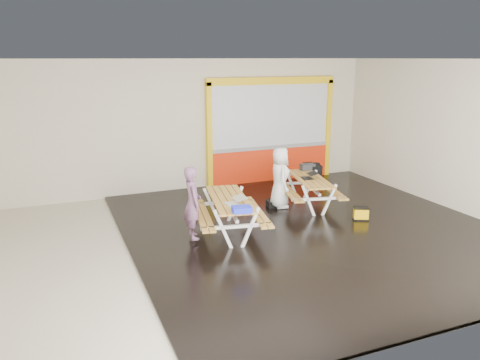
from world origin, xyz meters
name	(u,v)px	position (x,y,z in m)	size (l,w,h in m)	color
room	(258,153)	(0.00, 0.00, 1.75)	(10.02, 8.02, 3.52)	beige
deck	(311,229)	(1.25, 0.00, 0.03)	(7.50, 7.98, 0.05)	black
kiosk	(271,133)	(2.20, 3.93, 1.44)	(3.88, 0.16, 3.00)	red
picnic_table_left	(229,207)	(-0.44, 0.37, 0.61)	(1.69, 2.20, 0.80)	#B28031
picnic_table_right	(310,185)	(1.98, 1.34, 0.57)	(1.65, 2.10, 0.75)	#B28031
person_left	(193,203)	(-1.25, 0.26, 0.83)	(0.52, 0.34, 1.43)	#724B69
person_right	(280,178)	(1.27, 1.53, 0.78)	(0.70, 0.46, 1.44)	white
laptop_left	(235,202)	(-0.50, -0.06, 0.85)	(0.37, 0.34, 0.16)	silver
laptop_right	(309,176)	(1.94, 1.32, 0.80)	(0.40, 0.36, 0.15)	black
blue_pouch	(242,209)	(-0.55, -0.53, 0.85)	(0.35, 0.25, 0.10)	#1F2DE1
toolbox	(307,167)	(2.34, 2.08, 0.83)	(0.37, 0.19, 0.21)	black
backpack	(316,172)	(2.58, 2.05, 0.68)	(0.30, 0.22, 0.46)	black
dark_case	(275,203)	(1.21, 1.61, 0.13)	(0.40, 0.30, 0.15)	black
fluke_bag	(361,214)	(2.54, 0.04, 0.19)	(0.39, 0.33, 0.28)	black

